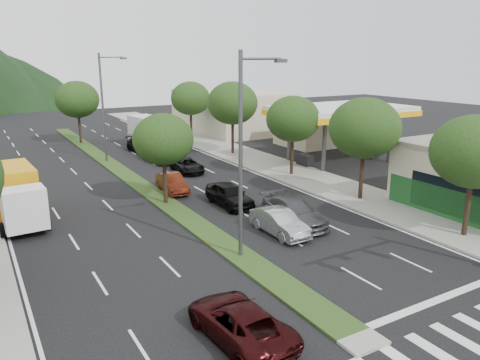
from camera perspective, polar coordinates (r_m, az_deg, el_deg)
ground at (r=18.10m, az=13.69°, el=-18.09°), size 160.00×160.00×0.00m
sidewalk_right at (r=43.73m, az=2.91°, el=2.14°), size 5.00×90.00×0.15m
median at (r=41.30m, az=-14.14°, el=0.91°), size 1.60×56.00×0.12m
gas_canopy at (r=44.58m, az=12.22°, el=8.03°), size 12.20×8.20×5.25m
bldg_right_far at (r=62.95m, az=-1.24°, el=8.41°), size 10.00×16.00×5.20m
tree_r_a at (r=27.65m, az=26.69°, el=3.08°), size 4.60×4.60×6.63m
tree_r_b at (r=32.57m, az=14.96°, el=6.12°), size 4.80×4.80×6.94m
tree_r_c at (r=38.59m, az=6.47°, el=7.40°), size 4.40×4.40×6.48m
tree_r_d at (r=46.88m, az=-0.92°, el=9.34°), size 5.00×5.00×7.17m
tree_r_e at (r=55.80m, az=-6.06°, el=9.86°), size 4.60×4.60×6.71m
tree_med_near at (r=31.11m, az=-9.34°, el=4.90°), size 4.00×4.00×6.02m
tree_med_far at (r=55.91m, az=-19.23°, el=9.25°), size 4.80×4.80×6.94m
streetlight_near at (r=22.10m, az=0.53°, el=4.09°), size 2.60×0.25×10.00m
streetlight_mid at (r=45.22m, az=-16.17°, el=9.07°), size 2.60×0.25×10.00m
sedan_silver at (r=26.40m, az=4.83°, el=-5.17°), size 1.52×4.22×1.39m
suv_maroon at (r=17.21m, az=-0.07°, el=-16.87°), size 2.48×4.94×1.34m
car_queue_a at (r=31.20m, az=-1.30°, el=-1.80°), size 1.80×4.47×1.52m
car_queue_b at (r=28.04m, az=6.57°, el=-3.86°), size 2.46×5.35×1.52m
car_queue_c at (r=34.73m, az=-8.28°, el=-0.37°), size 1.72×4.16×1.34m
car_queue_d at (r=40.51m, az=-6.46°, el=1.79°), size 2.25×4.42×1.20m
car_queue_e at (r=44.75m, az=-9.90°, el=3.14°), size 2.22×4.65×1.54m
car_queue_f at (r=49.49m, az=-11.64°, el=4.15°), size 2.75×5.37×1.49m
box_truck at (r=31.08m, az=-25.65°, el=-1.86°), size 2.90×6.78×3.28m
motorhome at (r=50.74m, az=-10.21°, el=5.67°), size 3.78×8.99×3.34m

